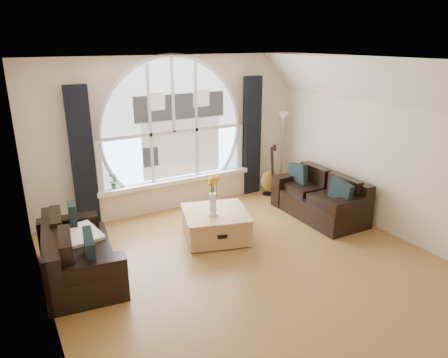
% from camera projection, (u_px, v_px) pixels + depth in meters
% --- Properties ---
extents(ground, '(5.00, 5.50, 0.01)m').
position_uv_depth(ground, '(257.00, 272.00, 5.51)').
color(ground, brown).
rests_on(ground, ground).
extents(ceiling, '(5.00, 5.50, 0.01)m').
position_uv_depth(ceiling, '(263.00, 62.00, 4.65)').
color(ceiling, silver).
rests_on(ceiling, ground).
extents(wall_back, '(5.00, 0.01, 2.70)m').
position_uv_depth(wall_back, '(173.00, 134.00, 7.35)').
color(wall_back, beige).
rests_on(wall_back, ground).
extents(wall_left, '(0.01, 5.50, 2.70)m').
position_uv_depth(wall_left, '(41.00, 217.00, 3.92)').
color(wall_left, beige).
rests_on(wall_left, ground).
extents(wall_right, '(0.01, 5.50, 2.70)m').
position_uv_depth(wall_right, '(398.00, 151.00, 6.25)').
color(wall_right, beige).
rests_on(wall_right, ground).
extents(attic_slope, '(0.92, 5.50, 0.72)m').
position_uv_depth(attic_slope, '(393.00, 84.00, 5.79)').
color(attic_slope, silver).
rests_on(attic_slope, ground).
extents(arched_window, '(2.60, 0.06, 2.15)m').
position_uv_depth(arched_window, '(173.00, 119.00, 7.24)').
color(arched_window, silver).
rests_on(arched_window, wall_back).
extents(window_sill, '(2.90, 0.22, 0.08)m').
position_uv_depth(window_sill, '(177.00, 180.00, 7.54)').
color(window_sill, white).
rests_on(window_sill, wall_back).
extents(window_frame, '(2.76, 0.08, 2.15)m').
position_uv_depth(window_frame, '(174.00, 119.00, 7.21)').
color(window_frame, white).
rests_on(window_frame, wall_back).
extents(neighbor_house, '(1.70, 0.02, 1.50)m').
position_uv_depth(neighbor_house, '(181.00, 125.00, 7.34)').
color(neighbor_house, silver).
rests_on(neighbor_house, wall_back).
extents(curtain_left, '(0.35, 0.12, 2.30)m').
position_uv_depth(curtain_left, '(83.00, 159.00, 6.57)').
color(curtain_left, black).
rests_on(curtain_left, ground).
extents(curtain_right, '(0.35, 0.12, 2.30)m').
position_uv_depth(curtain_right, '(252.00, 137.00, 8.06)').
color(curtain_right, black).
rests_on(curtain_right, ground).
extents(sofa_left, '(1.01, 1.72, 0.73)m').
position_uv_depth(sofa_left, '(78.00, 248.00, 5.32)').
color(sofa_left, black).
rests_on(sofa_left, ground).
extents(sofa_right, '(0.86, 1.68, 0.74)m').
position_uv_depth(sofa_right, '(319.00, 195.00, 7.16)').
color(sofa_right, black).
rests_on(sofa_right, ground).
extents(coffee_chest, '(1.20, 1.20, 0.47)m').
position_uv_depth(coffee_chest, '(216.00, 223.00, 6.42)').
color(coffee_chest, tan).
rests_on(coffee_chest, ground).
extents(throw_blanket, '(0.65, 0.65, 0.10)m').
position_uv_depth(throw_blanket, '(77.00, 237.00, 5.40)').
color(throw_blanket, silver).
rests_on(throw_blanket, sofa_left).
extents(vase_flowers, '(0.24, 0.24, 0.70)m').
position_uv_depth(vase_flowers, '(213.00, 191.00, 6.11)').
color(vase_flowers, white).
rests_on(vase_flowers, coffee_chest).
extents(floor_lamp, '(0.24, 0.24, 1.60)m').
position_uv_depth(floor_lamp, '(282.00, 152.00, 8.31)').
color(floor_lamp, '#B2B2B2').
rests_on(floor_lamp, ground).
extents(guitar, '(0.42, 0.34, 1.06)m').
position_uv_depth(guitar, '(270.00, 170.00, 8.07)').
color(guitar, olive).
rests_on(guitar, ground).
extents(potted_plant, '(0.18, 0.15, 0.29)m').
position_uv_depth(potted_plant, '(113.00, 181.00, 6.94)').
color(potted_plant, '#1E6023').
rests_on(potted_plant, window_sill).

